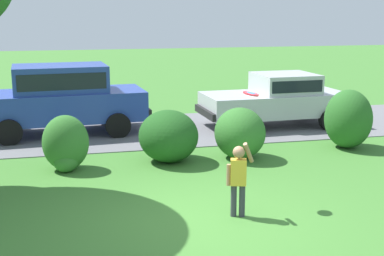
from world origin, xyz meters
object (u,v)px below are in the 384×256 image
at_px(parked_sedan, 278,98).
at_px(parked_suv, 61,96).
at_px(child_thrower, 238,175).
at_px(frisbee, 251,94).

bearing_deg(parked_sedan, parked_suv, 176.28).
bearing_deg(child_thrower, frisbee, 56.07).
relative_size(parked_sedan, parked_suv, 0.93).
distance_m(parked_sedan, child_thrower, 7.36).
height_order(parked_sedan, parked_suv, parked_suv).
relative_size(parked_suv, frisbee, 16.92).
bearing_deg(parked_suv, frisbee, -63.03).
height_order(parked_suv, frisbee, frisbee).
bearing_deg(child_thrower, parked_suv, 112.22).
bearing_deg(frisbee, parked_suv, 116.97).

